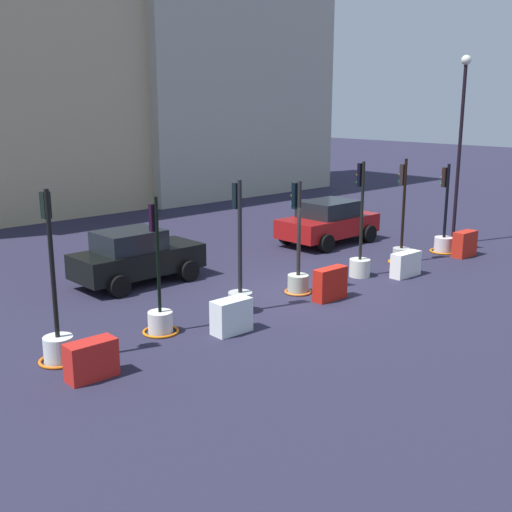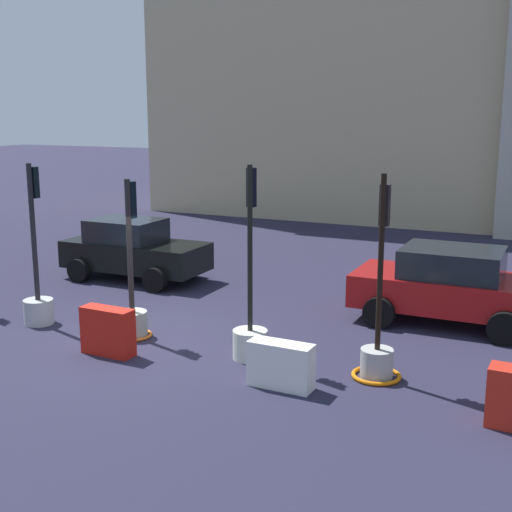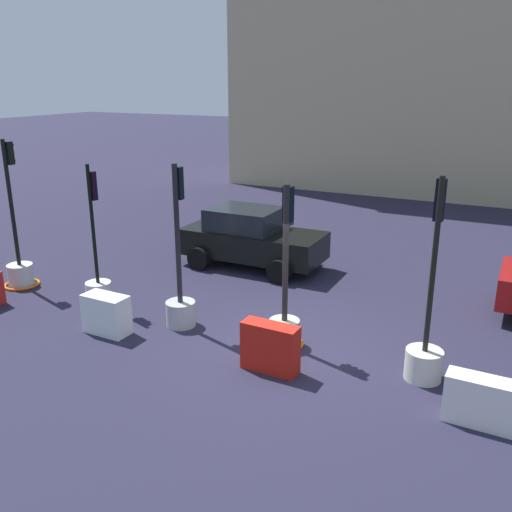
% 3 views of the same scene
% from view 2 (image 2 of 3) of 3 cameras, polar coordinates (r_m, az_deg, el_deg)
% --- Properties ---
extents(ground_plane, '(120.00, 120.00, 0.00)m').
position_cam_2_polar(ground_plane, '(14.06, -10.31, -6.98)').
color(ground_plane, '#262339').
extents(traffic_light_2, '(0.63, 0.63, 3.48)m').
position_cam_2_polar(traffic_light_2, '(15.46, -17.80, -2.95)').
color(traffic_light_2, '#A9ADAD').
rests_on(traffic_light_2, ground_plane).
extents(traffic_light_3, '(0.79, 0.79, 3.24)m').
position_cam_2_polar(traffic_light_3, '(14.12, -10.33, -4.23)').
color(traffic_light_3, '#ACB29F').
rests_on(traffic_light_3, ground_plane).
extents(traffic_light_4, '(0.65, 0.65, 3.61)m').
position_cam_2_polar(traffic_light_4, '(12.70, -0.49, -5.96)').
color(traffic_light_4, beige).
rests_on(traffic_light_4, ground_plane).
extents(traffic_light_5, '(0.86, 0.86, 3.54)m').
position_cam_2_polar(traffic_light_5, '(12.01, 10.14, -7.35)').
color(traffic_light_5, '#A9AAA6').
rests_on(traffic_light_5, ground_plane).
extents(construction_barrier_2, '(1.06, 0.40, 0.91)m').
position_cam_2_polar(construction_barrier_2, '(13.26, -12.30, -6.18)').
color(construction_barrier_2, red).
rests_on(construction_barrier_2, ground_plane).
extents(construction_barrier_3, '(1.12, 0.43, 0.78)m').
position_cam_2_polar(construction_barrier_3, '(11.50, 2.10, -9.11)').
color(construction_barrier_3, white).
rests_on(construction_barrier_3, ground_plane).
extents(car_black_sedan, '(3.95, 2.08, 1.65)m').
position_cam_2_polar(car_black_sedan, '(18.88, -10.22, 0.52)').
color(car_black_sedan, black).
rests_on(car_black_sedan, ground_plane).
extents(car_red_compact, '(4.09, 2.30, 1.65)m').
position_cam_2_polar(car_red_compact, '(15.36, 15.93, -2.35)').
color(car_red_compact, '#A21414').
rests_on(car_red_compact, ground_plane).
extents(building_main_facade, '(16.21, 6.80, 15.76)m').
position_cam_2_polar(building_main_facade, '(31.27, 6.89, 18.17)').
color(building_main_facade, tan).
rests_on(building_main_facade, ground_plane).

